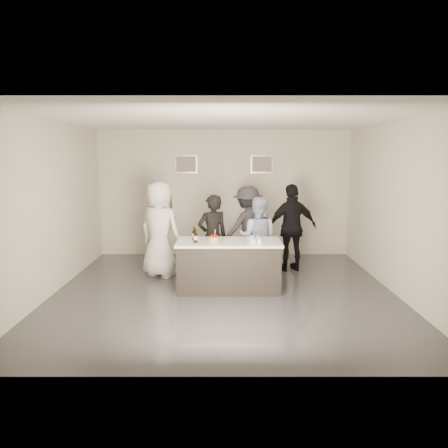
% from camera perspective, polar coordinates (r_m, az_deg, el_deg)
% --- Properties ---
extents(floor, '(6.00, 6.00, 0.00)m').
position_cam_1_polar(floor, '(7.86, 0.00, -8.88)').
color(floor, '#3D3D42').
rests_on(floor, ground).
extents(ceiling, '(6.00, 6.00, 0.00)m').
position_cam_1_polar(ceiling, '(7.50, 0.00, 13.48)').
color(ceiling, white).
extents(wall_back, '(6.00, 0.04, 3.00)m').
position_cam_1_polar(wall_back, '(10.52, -0.00, 4.02)').
color(wall_back, beige).
rests_on(wall_back, ground).
extents(wall_front, '(6.00, 0.04, 3.00)m').
position_cam_1_polar(wall_front, '(4.57, 0.01, -2.54)').
color(wall_front, beige).
rests_on(wall_front, ground).
extents(wall_left, '(0.04, 6.00, 3.00)m').
position_cam_1_polar(wall_left, '(8.11, -21.72, 1.89)').
color(wall_left, beige).
rests_on(wall_left, ground).
extents(wall_right, '(0.04, 6.00, 3.00)m').
position_cam_1_polar(wall_right, '(8.11, 21.72, 1.89)').
color(wall_right, beige).
rests_on(wall_right, ground).
extents(picture_left, '(0.54, 0.04, 0.44)m').
position_cam_1_polar(picture_left, '(10.49, -4.97, 7.80)').
color(picture_left, '#B2B2B7').
rests_on(picture_left, wall_back).
extents(picture_right, '(0.54, 0.04, 0.44)m').
position_cam_1_polar(picture_right, '(10.49, 4.96, 7.80)').
color(picture_right, '#B2B2B7').
rests_on(picture_right, wall_back).
extents(bar_counter, '(1.86, 0.86, 0.90)m').
position_cam_1_polar(bar_counter, '(7.88, 0.61, -5.43)').
color(bar_counter, white).
rests_on(bar_counter, ground).
extents(cake, '(0.20, 0.20, 0.07)m').
position_cam_1_polar(cake, '(7.75, -1.35, -1.99)').
color(cake, orange).
rests_on(cake, bar_counter).
extents(beer_bottle_a, '(0.07, 0.07, 0.26)m').
position_cam_1_polar(beer_bottle_a, '(7.85, -3.92, -1.17)').
color(beer_bottle_a, black).
rests_on(beer_bottle_a, bar_counter).
extents(beer_bottle_b, '(0.07, 0.07, 0.26)m').
position_cam_1_polar(beer_bottle_b, '(7.62, -3.75, -1.48)').
color(beer_bottle_b, black).
rests_on(beer_bottle_b, bar_counter).
extents(tumbler_cluster, '(0.19, 0.40, 0.08)m').
position_cam_1_polar(tumbler_cluster, '(7.72, 4.15, -2.03)').
color(tumbler_cluster, '#EEAB16').
rests_on(tumbler_cluster, bar_counter).
extents(candles, '(0.24, 0.08, 0.01)m').
position_cam_1_polar(candles, '(7.53, -1.18, -2.58)').
color(candles, pink).
rests_on(candles, bar_counter).
extents(person_main_black, '(0.72, 0.60, 1.67)m').
position_cam_1_polar(person_main_black, '(8.50, -1.51, -1.72)').
color(person_main_black, black).
rests_on(person_main_black, ground).
extents(person_main_blue, '(0.90, 0.77, 1.61)m').
position_cam_1_polar(person_main_blue, '(8.66, 4.41, -1.73)').
color(person_main_blue, '#A6BADA').
rests_on(person_main_blue, ground).
extents(person_guest_left, '(1.11, 0.99, 1.90)m').
position_cam_1_polar(person_guest_left, '(8.77, -8.37, -0.70)').
color(person_guest_left, white).
rests_on(person_guest_left, ground).
extents(person_guest_right, '(1.15, 0.69, 1.83)m').
position_cam_1_polar(person_guest_right, '(9.22, 8.88, -0.47)').
color(person_guest_right, black).
rests_on(person_guest_right, ground).
extents(person_guest_back, '(1.31, 1.13, 1.76)m').
position_cam_1_polar(person_guest_back, '(9.39, 3.13, -0.42)').
color(person_guest_back, '#2E2B33').
rests_on(person_guest_back, ground).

